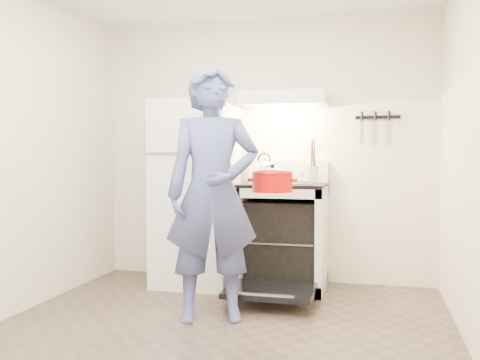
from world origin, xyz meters
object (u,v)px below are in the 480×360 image
Objects in this scene: tea_kettle at (264,168)px; dutch_oven at (272,183)px; person at (213,194)px; refrigerator at (197,193)px; stove_body at (283,238)px.

tea_kettle reaches higher than dutch_oven.
person reaches higher than tea_kettle.
refrigerator is at bearing 139.34° from dutch_oven.
stove_body is 2.44× the size of dutch_oven.
stove_body is (0.81, 0.02, -0.39)m from refrigerator.
stove_body is at bearing 1.77° from refrigerator.
refrigerator is 1.14m from dutch_oven.
dutch_oven is (0.04, -0.76, 0.54)m from stove_body.
stove_body is 3.36× the size of tea_kettle.
dutch_oven is at bearing -74.82° from tea_kettle.
person is (-0.14, -1.21, -0.16)m from tea_kettle.
dutch_oven is (0.25, -0.94, -0.09)m from tea_kettle.
person is (0.46, -1.01, 0.08)m from refrigerator.
tea_kettle reaches higher than stove_body.
person reaches higher than refrigerator.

